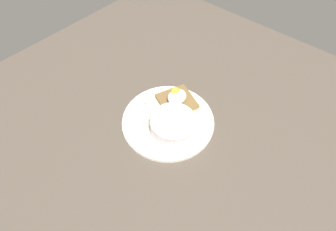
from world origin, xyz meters
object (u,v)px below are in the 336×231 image
(banana_slice_back, at_px, (138,110))
(banana_slice_left, at_px, (149,109))
(banana_slice_front, at_px, (145,117))
(banana_slice_right, at_px, (148,101))
(toast_slice, at_px, (177,101))
(oatmeal_bowl, at_px, (173,126))
(poached_egg, at_px, (177,96))

(banana_slice_back, bearing_deg, banana_slice_left, -47.52)
(banana_slice_front, bearing_deg, banana_slice_right, 35.17)
(toast_slice, distance_m, banana_slice_left, 0.08)
(oatmeal_bowl, distance_m, poached_egg, 0.10)
(toast_slice, relative_size, poached_egg, 2.16)
(oatmeal_bowl, relative_size, poached_egg, 2.03)
(poached_egg, height_order, banana_slice_left, poached_egg)
(oatmeal_bowl, relative_size, toast_slice, 0.94)
(banana_slice_left, distance_m, banana_slice_right, 0.03)
(toast_slice, height_order, poached_egg, poached_egg)
(banana_slice_front, xyz_separation_m, banana_slice_right, (0.05, 0.03, 0.00))
(banana_slice_right, bearing_deg, banana_slice_left, -131.70)
(banana_slice_back, relative_size, banana_slice_right, 1.35)
(oatmeal_bowl, relative_size, banana_slice_back, 2.97)
(oatmeal_bowl, bearing_deg, banana_slice_back, 94.76)
(banana_slice_front, height_order, banana_slice_left, banana_slice_left)
(poached_egg, bearing_deg, banana_slice_right, 129.92)
(oatmeal_bowl, height_order, banana_slice_back, oatmeal_bowl)
(toast_slice, distance_m, banana_slice_back, 0.11)
(toast_slice, xyz_separation_m, banana_slice_front, (-0.10, 0.03, -0.00))
(poached_egg, xyz_separation_m, banana_slice_right, (-0.05, 0.06, -0.02))
(banana_slice_right, bearing_deg, toast_slice, -51.47)
(banana_slice_left, bearing_deg, banana_slice_right, 48.30)
(banana_slice_front, bearing_deg, toast_slice, -17.32)
(banana_slice_front, bearing_deg, banana_slice_back, 79.54)
(oatmeal_bowl, height_order, toast_slice, oatmeal_bowl)
(banana_slice_front, height_order, banana_slice_back, same)
(banana_slice_left, height_order, banana_slice_right, same)
(banana_slice_right, bearing_deg, poached_egg, -50.08)
(poached_egg, xyz_separation_m, banana_slice_back, (-0.09, 0.06, -0.03))
(poached_egg, distance_m, banana_slice_left, 0.09)
(toast_slice, height_order, banana_slice_left, toast_slice)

